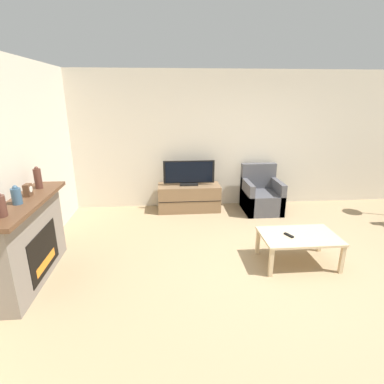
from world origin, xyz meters
TOP-DOWN VIEW (x-y plane):
  - ground_plane at (0.00, 0.00)m, footprint 24.00×24.00m
  - wall_back at (0.00, 2.68)m, footprint 12.00×0.06m
  - fireplace at (-3.31, 0.11)m, footprint 0.43×1.61m
  - mantel_vase_centre_left at (-3.30, -0.01)m, footprint 0.10×0.10m
  - mantel_vase_right at (-3.30, 0.59)m, footprint 0.09×0.09m
  - mantel_clock at (-3.30, 0.27)m, footprint 0.08×0.11m
  - tv_stand at (-1.19, 2.35)m, footprint 1.22×0.52m
  - tv at (-1.19, 2.35)m, footprint 1.00×0.18m
  - armchair at (0.24, 2.20)m, footprint 0.70×0.76m
  - coffee_table at (0.14, 0.21)m, footprint 1.02×0.66m
  - remote at (-0.01, 0.20)m, footprint 0.10×0.15m

SIDE VIEW (x-z plane):
  - ground_plane at x=0.00m, z-range 0.00..0.00m
  - tv_stand at x=-1.19m, z-range 0.00..0.52m
  - armchair at x=0.24m, z-range -0.16..0.75m
  - coffee_table at x=0.14m, z-range 0.16..0.58m
  - remote at x=-0.01m, z-range 0.42..0.44m
  - fireplace at x=-3.31m, z-range 0.01..1.06m
  - tv at x=-1.19m, z-range 0.51..1.00m
  - mantel_clock at x=-3.30m, z-range 1.05..1.20m
  - mantel_vase_centre_left at x=-3.30m, z-range 1.04..1.26m
  - mantel_vase_right at x=-3.30m, z-range 1.04..1.34m
  - wall_back at x=0.00m, z-range 0.00..2.70m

